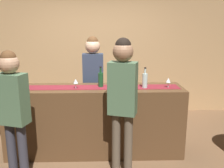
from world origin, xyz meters
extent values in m
plane|color=brown|center=(0.00, 0.00, 0.00)|extent=(10.00, 10.00, 0.00)
cube|color=tan|center=(0.00, 1.90, 1.45)|extent=(6.00, 0.12, 2.90)
cube|color=#543821|center=(0.00, 0.00, 0.51)|extent=(2.58, 0.60, 1.02)
cube|color=maroon|center=(0.00, 0.00, 1.02)|extent=(2.45, 0.28, 0.01)
cylinder|color=#B2C6C1|center=(0.72, -0.05, 1.12)|extent=(0.07, 0.07, 0.21)
cylinder|color=#B2C6C1|center=(0.72, -0.05, 1.27)|extent=(0.03, 0.03, 0.08)
cylinder|color=black|center=(0.72, -0.05, 1.31)|extent=(0.03, 0.03, 0.02)
cylinder|color=#194723|center=(0.09, 0.03, 1.12)|extent=(0.07, 0.07, 0.21)
cylinder|color=#194723|center=(0.09, 0.03, 1.27)|extent=(0.03, 0.03, 0.08)
cylinder|color=black|center=(0.09, 0.03, 1.31)|extent=(0.03, 0.03, 0.02)
cylinder|color=silver|center=(0.44, -0.05, 1.02)|extent=(0.06, 0.06, 0.00)
cylinder|color=silver|center=(0.44, -0.05, 1.06)|extent=(0.01, 0.01, 0.08)
cone|color=silver|center=(0.44, -0.05, 1.13)|extent=(0.07, 0.07, 0.06)
cylinder|color=silver|center=(-0.26, -0.07, 1.02)|extent=(0.06, 0.06, 0.00)
cylinder|color=silver|center=(-0.26, -0.07, 1.06)|extent=(0.01, 0.01, 0.08)
cone|color=silver|center=(-0.26, -0.07, 1.13)|extent=(0.07, 0.07, 0.06)
cylinder|color=silver|center=(1.06, -0.05, 1.02)|extent=(0.06, 0.06, 0.00)
cylinder|color=silver|center=(1.06, -0.05, 1.06)|extent=(0.01, 0.01, 0.08)
cone|color=silver|center=(1.06, -0.05, 1.13)|extent=(0.07, 0.07, 0.06)
cylinder|color=#26262B|center=(0.03, 0.58, 0.40)|extent=(0.11, 0.11, 0.81)
cylinder|color=#26262B|center=(-0.13, 0.58, 0.40)|extent=(0.11, 0.11, 0.81)
cube|color=#2D384C|center=(-0.05, 0.58, 1.13)|extent=(0.34, 0.21, 0.64)
sphere|color=#DBAD89|center=(-0.05, 0.58, 1.57)|extent=(0.24, 0.24, 0.24)
sphere|color=brown|center=(-0.05, 0.58, 1.63)|extent=(0.19, 0.19, 0.19)
cylinder|color=brown|center=(0.29, -0.55, 0.41)|extent=(0.11, 0.11, 0.82)
cylinder|color=brown|center=(0.44, -0.60, 0.41)|extent=(0.11, 0.11, 0.82)
cube|color=#4C6B4C|center=(0.37, -0.58, 1.15)|extent=(0.38, 0.29, 0.65)
sphere|color=#9E7051|center=(0.37, -0.58, 1.60)|extent=(0.25, 0.25, 0.25)
sphere|color=black|center=(0.37, -0.58, 1.67)|extent=(0.19, 0.19, 0.19)
cylinder|color=#33333D|center=(-1.01, -0.68, 0.38)|extent=(0.11, 0.11, 0.76)
cylinder|color=#33333D|center=(-0.85, -0.72, 0.38)|extent=(0.11, 0.11, 0.76)
cube|color=#4C6B4C|center=(-0.93, -0.70, 1.06)|extent=(0.38, 0.29, 0.60)
sphere|color=tan|center=(-0.93, -0.70, 1.48)|extent=(0.23, 0.23, 0.23)
sphere|color=brown|center=(-0.93, -0.70, 1.54)|extent=(0.18, 0.18, 0.18)
camera|label=1|loc=(0.15, -3.51, 1.90)|focal=39.84mm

